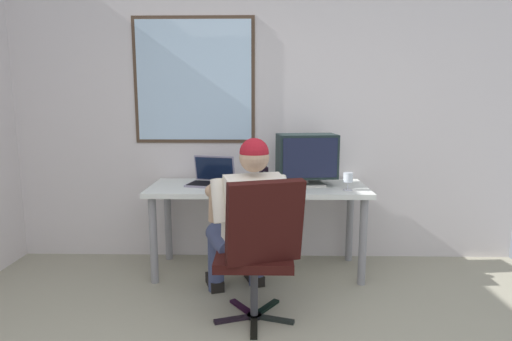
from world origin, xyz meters
TOP-DOWN VIEW (x-y plane):
  - wall_rear at (-0.02, 2.54)m, footprint 4.54×0.08m
  - desk at (-0.03, 2.15)m, footprint 1.77×0.65m
  - office_chair at (-0.01, 1.26)m, footprint 0.58×0.59m
  - person_seated at (-0.09, 1.52)m, footprint 0.67×0.86m
  - crt_monitor at (0.36, 2.18)m, footprint 0.50×0.33m
  - laptop at (-0.42, 2.21)m, footprint 0.40×0.35m
  - wine_glass at (0.67, 2.00)m, footprint 0.07×0.07m
  - desk_speaker at (0.01, 2.24)m, footprint 0.08×0.10m
  - cd_case at (-0.14, 2.04)m, footprint 0.18×0.17m

SIDE VIEW (x-z plane):
  - office_chair at x=-0.01m, z-range 0.06..1.03m
  - person_seated at x=-0.09m, z-range 0.02..1.21m
  - desk at x=-0.03m, z-range 0.28..1.01m
  - cd_case at x=-0.14m, z-range 0.73..0.74m
  - laptop at x=-0.42m, z-range 0.68..0.91m
  - desk_speaker at x=0.01m, z-range 0.73..0.88m
  - wine_glass at x=0.67m, z-range 0.76..0.89m
  - crt_monitor at x=0.36m, z-range 0.76..1.18m
  - wall_rear at x=-0.02m, z-range 0.01..2.87m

